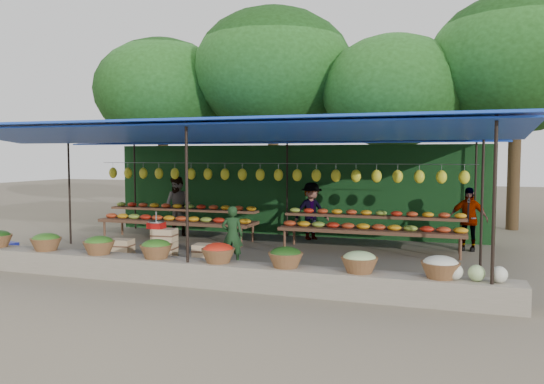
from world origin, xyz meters
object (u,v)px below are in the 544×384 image
(weighing_scale, at_px, (156,224))
(vendor_seated, at_px, (232,235))
(crate_counter, at_px, (163,252))
(blue_crate_back, at_px, (4,250))

(weighing_scale, distance_m, vendor_seated, 1.53)
(crate_counter, xyz_separation_m, blue_crate_back, (-3.85, -0.17, -0.15))
(crate_counter, bearing_deg, vendor_seated, 29.59)
(weighing_scale, bearing_deg, vendor_seated, 26.82)
(crate_counter, bearing_deg, blue_crate_back, -177.54)
(crate_counter, distance_m, vendor_seated, 1.41)
(crate_counter, distance_m, blue_crate_back, 3.86)
(weighing_scale, relative_size, vendor_seated, 0.28)
(weighing_scale, bearing_deg, crate_counter, 0.00)
(crate_counter, height_order, vendor_seated, vendor_seated)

